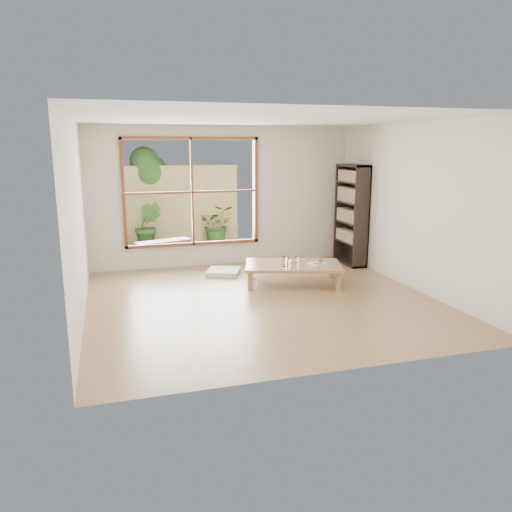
{
  "coord_description": "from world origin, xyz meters",
  "views": [
    {
      "loc": [
        -2.11,
        -6.76,
        2.25
      ],
      "look_at": [
        0.07,
        0.54,
        0.55
      ],
      "focal_mm": 35.0,
      "sensor_mm": 36.0,
      "label": 1
    }
  ],
  "objects": [
    {
      "name": "glass_small",
      "position": [
        0.66,
        0.7,
        0.38
      ],
      "size": [
        0.07,
        0.07,
        0.08
      ],
      "primitive_type": "cylinder",
      "color": "silver",
      "rests_on": "low_table"
    },
    {
      "name": "food_tray",
      "position": [
        1.13,
        0.56,
        0.36
      ],
      "size": [
        0.36,
        0.31,
        0.1
      ],
      "rotation": [
        0.0,
        0.0,
        0.36
      ],
      "color": "white",
      "rests_on": "low_table"
    },
    {
      "name": "shrub_right",
      "position": [
        0.29,
        4.4,
        0.47
      ],
      "size": [
        0.88,
        0.79,
        0.89
      ],
      "primitive_type": "imported",
      "rotation": [
        0.0,
        0.0,
        -0.13
      ],
      "color": "#376625",
      "rests_on": "deck"
    },
    {
      "name": "glass_tall",
      "position": [
        0.57,
        0.59,
        0.42
      ],
      "size": [
        0.09,
        0.09,
        0.16
      ],
      "primitive_type": "cylinder",
      "color": "silver",
      "rests_on": "low_table"
    },
    {
      "name": "glass_mid",
      "position": [
        0.84,
        0.78,
        0.39
      ],
      "size": [
        0.07,
        0.07,
        0.1
      ],
      "primitive_type": "cylinder",
      "color": "silver",
      "rests_on": "low_table"
    },
    {
      "name": "ground",
      "position": [
        0.0,
        0.0,
        0.0
      ],
      "size": [
        5.0,
        5.0,
        0.0
      ],
      "primitive_type": "plane",
      "color": "olive",
      "rests_on": "ground"
    },
    {
      "name": "garden_tree",
      "position": [
        -1.28,
        4.86,
        1.63
      ],
      "size": [
        1.04,
        0.85,
        2.22
      ],
      "color": "#4C3D2D",
      "rests_on": "ground"
    },
    {
      "name": "bookshelf",
      "position": [
        2.33,
        1.75,
        0.95
      ],
      "size": [
        0.3,
        0.85,
        1.9
      ],
      "primitive_type": "cube",
      "color": "black",
      "rests_on": "ground"
    },
    {
      "name": "shrub_left",
      "position": [
        -1.3,
        4.08,
        0.55
      ],
      "size": [
        0.68,
        0.6,
        1.04
      ],
      "primitive_type": "imported",
      "rotation": [
        0.0,
        0.0,
        -0.27
      ],
      "color": "#376625",
      "rests_on": "deck"
    },
    {
      "name": "floor_cushion",
      "position": [
        -0.2,
        1.67,
        0.04
      ],
      "size": [
        0.72,
        0.72,
        0.08
      ],
      "primitive_type": "cube",
      "rotation": [
        0.0,
        0.0,
        -0.4
      ],
      "color": "beige",
      "rests_on": "ground"
    },
    {
      "name": "low_table",
      "position": [
        0.75,
        0.69,
        0.3
      ],
      "size": [
        1.74,
        1.29,
        0.34
      ],
      "rotation": [
        0.0,
        0.0,
        -0.3
      ],
      "color": "tan",
      "rests_on": "ground"
    },
    {
      "name": "garden_bench",
      "position": [
        -1.09,
        3.17,
        0.32
      ],
      "size": [
        1.16,
        0.66,
        0.35
      ],
      "rotation": [
        0.0,
        0.0,
        0.32
      ],
      "color": "black",
      "rests_on": "deck"
    },
    {
      "name": "bamboo_fence",
      "position": [
        -0.6,
        4.56,
        0.9
      ],
      "size": [
        2.8,
        0.06,
        1.8
      ],
      "primitive_type": "cube",
      "color": "#D2C36B",
      "rests_on": "ground"
    },
    {
      "name": "glass_short",
      "position": [
        0.72,
        0.8,
        0.38
      ],
      "size": [
        0.06,
        0.06,
        0.08
      ],
      "primitive_type": "cylinder",
      "color": "silver",
      "rests_on": "low_table"
    },
    {
      "name": "deck",
      "position": [
        -0.6,
        3.56,
        0.0
      ],
      "size": [
        2.8,
        2.0,
        0.05
      ],
      "primitive_type": "cube",
      "color": "#372F28",
      "rests_on": "ground"
    }
  ]
}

